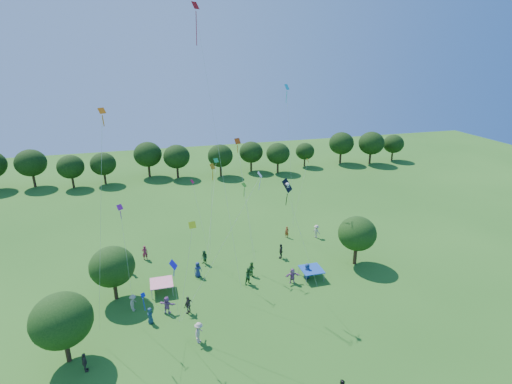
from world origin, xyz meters
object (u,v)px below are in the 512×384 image
at_px(near_tree_east, 357,234).
at_px(pirate_kite, 288,187).
at_px(near_tree_west, 62,320).
at_px(red_high_kite, 204,65).
at_px(tent_blue, 312,269).
at_px(tent_red_stripe, 161,283).
at_px(near_tree_north, 112,266).

distance_m(near_tree_east, pirate_kite, 13.21).
xyz_separation_m(near_tree_west, red_high_kite, (13.07, 10.46, 17.68)).
relative_size(near_tree_west, tent_blue, 2.64).
relative_size(tent_red_stripe, red_high_kite, 0.09).
height_order(near_tree_north, near_tree_east, near_tree_east).
xyz_separation_m(near_tree_north, near_tree_east, (25.52, -0.20, 0.20)).
relative_size(near_tree_north, tent_red_stripe, 2.47).
bearing_deg(pirate_kite, red_high_kite, 128.30).
bearing_deg(near_tree_north, red_high_kite, 15.87).
distance_m(near_tree_north, near_tree_east, 25.53).
bearing_deg(near_tree_west, near_tree_north, 67.66).
bearing_deg(near_tree_west, near_tree_east, 14.55).
bearing_deg(near_tree_east, pirate_kite, -156.53).
distance_m(near_tree_west, near_tree_east, 29.61).
xyz_separation_m(near_tree_west, tent_red_stripe, (7.47, 7.61, -2.73)).
xyz_separation_m(tent_red_stripe, pirate_kite, (11.36, -4.44, 10.41)).
bearing_deg(near_tree_west, tent_red_stripe, 45.53).
bearing_deg(tent_blue, pirate_kite, -144.65).
distance_m(near_tree_west, tent_blue, 23.70).
relative_size(near_tree_west, pirate_kite, 0.54).
distance_m(near_tree_north, tent_red_stripe, 5.00).
relative_size(tent_red_stripe, pirate_kite, 0.20).
relative_size(tent_blue, pirate_kite, 0.20).
relative_size(near_tree_west, near_tree_east, 1.03).
bearing_deg(near_tree_west, pirate_kite, 9.56).
height_order(near_tree_north, pirate_kite, pirate_kite).
height_order(near_tree_west, red_high_kite, red_high_kite).
xyz_separation_m(near_tree_west, near_tree_east, (28.66, 7.44, -0.03)).
xyz_separation_m(pirate_kite, red_high_kite, (-5.76, 7.29, 10.01)).
relative_size(near_tree_west, red_high_kite, 0.23).
bearing_deg(near_tree_north, near_tree_west, -112.34).
bearing_deg(red_high_kite, tent_blue, -24.85).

